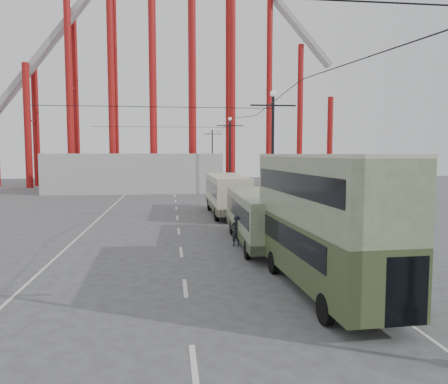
{
  "coord_description": "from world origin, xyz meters",
  "views": [
    {
      "loc": [
        -1.5,
        -11.88,
        4.97
      ],
      "look_at": [
        1.24,
        10.39,
        3.0
      ],
      "focal_mm": 35.0,
      "sensor_mm": 36.0,
      "label": 1
    }
  ],
  "objects": [
    {
      "name": "pedestrian",
      "position": [
        1.97,
        11.14,
        0.82
      ],
      "size": [
        0.71,
        0.61,
        1.64
      ],
      "primitive_type": "imported",
      "rotation": [
        0.0,
        0.0,
        3.59
      ],
      "color": "black",
      "rests_on": "ground"
    },
    {
      "name": "road_markings",
      "position": [
        -0.86,
        19.7,
        0.01
      ],
      "size": [
        12.52,
        120.0,
        0.01
      ],
      "color": "silver",
      "rests_on": "ground"
    },
    {
      "name": "roller_coaster",
      "position": [
        -2.49,
        56.89,
        22.92
      ],
      "size": [
        52.95,
        5.0,
        55.48
      ],
      "color": "maroon",
      "rests_on": "ground"
    },
    {
      "name": "lamp_post_far",
      "position": [
        5.6,
        40.0,
        4.68
      ],
      "size": [
        3.2,
        0.44,
        9.32
      ],
      "color": "black",
      "rests_on": "ground"
    },
    {
      "name": "fairground_shed",
      "position": [
        -6.0,
        47.0,
        2.5
      ],
      "size": [
        22.0,
        10.0,
        5.0
      ],
      "primitive_type": "cube",
      "color": "#B0B0AA",
      "rests_on": "ground"
    },
    {
      "name": "ground",
      "position": [
        0.0,
        0.0,
        0.0
      ],
      "size": [
        160.0,
        160.0,
        0.0
      ],
      "primitive_type": "plane",
      "color": "#47474A",
      "rests_on": "ground"
    },
    {
      "name": "single_decker_cream",
      "position": [
        3.03,
        23.21,
        1.81
      ],
      "size": [
        2.65,
        10.35,
        3.22
      ],
      "rotation": [
        0.0,
        0.0,
        -0.0
      ],
      "color": "#C0B49A",
      "rests_on": "ground"
    },
    {
      "name": "single_decker_green",
      "position": [
        3.18,
        11.43,
        1.58
      ],
      "size": [
        2.53,
        9.95,
        2.8
      ],
      "rotation": [
        0.0,
        0.0,
        -0.03
      ],
      "color": "#637556",
      "rests_on": "ground"
    },
    {
      "name": "lamp_post_distant",
      "position": [
        5.6,
        62.0,
        4.68
      ],
      "size": [
        3.2,
        0.44,
        9.32
      ],
      "color": "black",
      "rests_on": "ground"
    },
    {
      "name": "lamp_post_mid",
      "position": [
        5.6,
        18.0,
        4.68
      ],
      "size": [
        3.2,
        0.44,
        9.32
      ],
      "color": "black",
      "rests_on": "ground"
    },
    {
      "name": "double_decker_bus",
      "position": [
        3.87,
        3.0,
        2.78
      ],
      "size": [
        2.69,
        9.32,
        4.96
      ],
      "rotation": [
        0.0,
        0.0,
        0.04
      ],
      "color": "#394726",
      "rests_on": "ground"
    }
  ]
}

